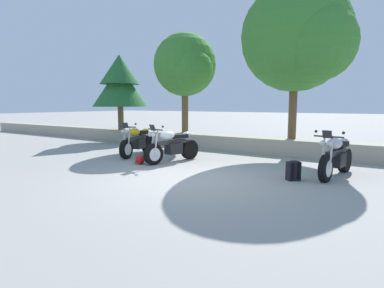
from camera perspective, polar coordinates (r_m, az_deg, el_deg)
ground_plane at (r=7.52m, az=-0.33°, el=-6.27°), size 120.00×120.00×0.00m
stone_wall at (r=11.72m, az=12.66°, el=-0.20°), size 36.00×0.80×0.55m
motorcycle_yellow_near_left at (r=10.92m, az=-9.98°, el=0.44°), size 0.82×2.05×1.18m
motorcycle_white_centre at (r=9.60m, az=-3.71°, el=-0.39°), size 0.80×2.04×1.18m
motorcycle_silver_far_right at (r=8.38m, az=24.68°, el=-2.16°), size 0.67×2.06×1.18m
rider_backpack at (r=7.66m, az=17.93°, el=-4.52°), size 0.35×0.35×0.47m
rider_helmet at (r=9.40m, az=-9.43°, el=-2.78°), size 0.28×0.28×0.28m
pine_tree_far_left at (r=15.36m, az=-13.00°, el=10.96°), size 2.57×2.57×3.51m
leafy_tree_mid_left at (r=13.48m, az=-1.05°, el=14.01°), size 2.77×2.64×4.18m
leafy_tree_mid_right at (r=11.63m, az=19.05°, el=17.71°), size 3.89×3.70×5.33m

